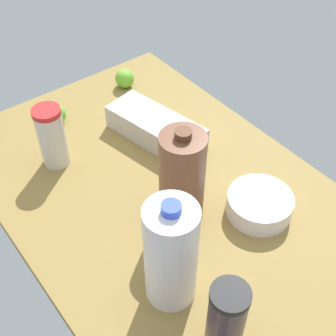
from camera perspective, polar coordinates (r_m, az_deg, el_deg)
The scene contains 9 objects.
countertop at distance 122.45cm, azimuth 0.00°, elevation -3.83°, with size 120.00×76.00×3.00cm, color olive.
mixing_bowl at distance 117.81cm, azimuth 11.07°, elevation -4.40°, with size 16.25×16.25×5.48cm, color silver.
milk_jug at distance 93.73cm, azimuth 0.35°, elevation -10.49°, with size 10.82×10.82×28.10cm.
tumbler_cup at distance 127.87cm, azimuth -13.98°, elevation 3.72°, with size 7.58×7.58×18.06cm.
egg_carton at distance 135.40cm, azimuth -1.50°, elevation 4.89°, with size 29.55×11.67×7.26cm, color beige.
shaker_bottle at distance 90.65cm, azimuth 7.05°, elevation -18.09°, with size 7.33×7.33×20.03cm.
chocolate_milk_jug at distance 107.77cm, azimuth 1.71°, elevation -1.31°, with size 10.73×10.73×27.07cm.
lime_loose at distance 145.13cm, azimuth -13.55°, elevation 6.38°, with size 6.27×6.27×6.27cm, color #61B83A.
lime_far_back at distance 157.26cm, azimuth -5.30°, elevation 10.82°, with size 6.22×6.22×6.22cm, color #6EBC2F.
Camera 1 is at (64.15, -49.77, 93.16)cm, focal length 50.00 mm.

